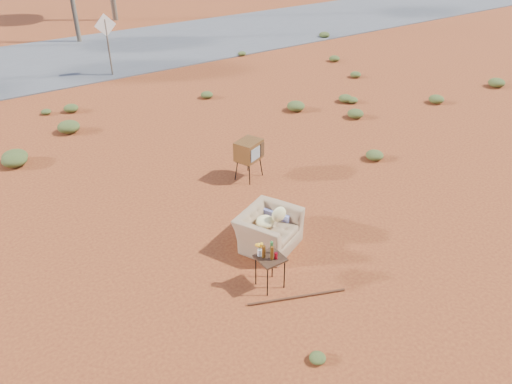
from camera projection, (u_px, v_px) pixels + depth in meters
ground at (270, 261)px, 9.04m from camera, size 140.00×140.00×0.00m
highway at (49, 62)px, 19.68m from camera, size 140.00×7.00×0.04m
armchair at (270, 223)px, 9.28m from camera, size 1.42×1.27×0.95m
tv_unit at (249, 151)px, 11.34m from camera, size 0.71×0.65×0.94m
side_table at (268, 256)px, 8.14m from camera, size 0.43×0.43×0.88m
rusty_bar at (297, 297)px, 8.19m from camera, size 1.56×0.65×0.04m
road_sign at (107, 34)px, 17.51m from camera, size 0.78×0.06×2.19m
scrub_patch at (132, 171)px, 11.70m from camera, size 17.49×8.07×0.33m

